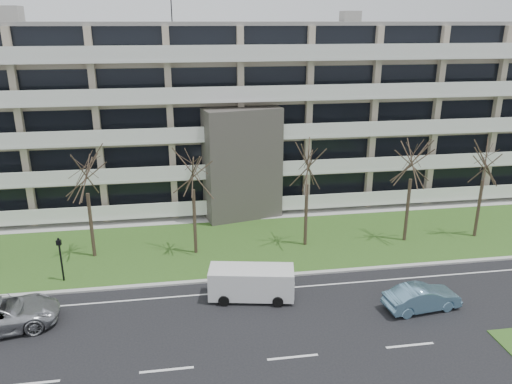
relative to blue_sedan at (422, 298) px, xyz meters
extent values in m
plane|color=black|center=(-8.08, -3.07, -0.71)|extent=(160.00, 160.00, 0.00)
cube|color=#33551C|center=(-8.08, 9.93, -0.68)|extent=(90.00, 10.00, 0.06)
cube|color=#B2B2AD|center=(-8.08, 4.93, -0.65)|extent=(90.00, 0.35, 0.12)
cube|color=#B2B2AD|center=(-8.08, 15.43, -0.67)|extent=(90.00, 2.00, 0.08)
cube|color=white|center=(-8.08, 3.43, -0.70)|extent=(90.00, 0.12, 0.01)
cube|color=#B6A68D|center=(-8.08, 22.43, 6.79)|extent=(60.00, 12.00, 15.00)
cube|color=gray|center=(-8.08, 22.43, 14.44)|extent=(60.50, 12.50, 0.30)
cube|color=#4C4742|center=(-8.08, 15.43, 3.79)|extent=(6.39, 3.69, 9.00)
cube|color=black|center=(-8.08, 15.23, 1.29)|extent=(4.92, 1.19, 3.50)
cube|color=gray|center=(-26.08, 22.43, 15.19)|extent=(2.00, 2.00, 1.20)
cylinder|color=black|center=(-13.08, 22.43, 16.29)|extent=(0.10, 0.10, 3.50)
cube|color=black|center=(-8.08, 16.41, 1.39)|extent=(58.00, 0.10, 1.80)
cube|color=white|center=(-8.08, 15.73, -0.11)|extent=(58.00, 1.40, 0.22)
cube|color=white|center=(-8.08, 15.08, 0.49)|extent=(58.00, 0.08, 1.00)
cube|color=black|center=(-8.08, 16.41, 4.39)|extent=(58.00, 0.10, 1.80)
cube|color=white|center=(-8.08, 15.73, 2.89)|extent=(58.00, 1.40, 0.22)
cube|color=white|center=(-8.08, 15.08, 3.49)|extent=(58.00, 0.08, 1.00)
cube|color=black|center=(-8.08, 16.41, 7.39)|extent=(58.00, 0.10, 1.80)
cube|color=white|center=(-8.08, 15.73, 5.89)|extent=(58.00, 1.40, 0.22)
cube|color=white|center=(-8.08, 15.08, 6.49)|extent=(58.00, 0.08, 1.00)
cube|color=black|center=(-8.08, 16.41, 10.39)|extent=(58.00, 0.10, 1.80)
cube|color=white|center=(-8.08, 15.73, 8.89)|extent=(58.00, 1.40, 0.22)
cube|color=white|center=(-8.08, 15.08, 9.49)|extent=(58.00, 0.08, 1.00)
cube|color=black|center=(-8.08, 16.41, 13.39)|extent=(58.00, 0.10, 1.80)
cube|color=white|center=(-8.08, 15.73, 11.89)|extent=(58.00, 1.40, 0.22)
cube|color=white|center=(-8.08, 15.08, 12.49)|extent=(58.00, 0.08, 1.00)
imported|color=#6D9DBD|center=(0.00, 0.00, 0.00)|extent=(4.45, 2.01, 1.42)
cube|color=white|center=(-9.26, 2.64, 0.33)|extent=(5.13, 2.69, 1.71)
cube|color=black|center=(-9.26, 2.64, 0.83)|extent=(4.75, 2.49, 0.63)
cube|color=white|center=(-7.00, 2.21, 0.19)|extent=(0.63, 1.74, 1.08)
cylinder|color=black|center=(-10.93, 2.04, -0.39)|extent=(0.66, 0.34, 0.63)
cylinder|color=black|center=(-10.59, 3.82, -0.39)|extent=(0.66, 0.34, 0.63)
cylinder|color=black|center=(-7.92, 1.47, -0.39)|extent=(0.66, 0.34, 0.63)
cylinder|color=black|center=(-7.58, 3.24, -0.39)|extent=(0.66, 0.34, 0.63)
cylinder|color=black|center=(-20.51, 6.40, 0.76)|extent=(0.12, 0.12, 2.93)
cube|color=black|center=(-20.51, 6.40, 1.93)|extent=(0.30, 0.25, 0.31)
sphere|color=red|center=(-20.51, 6.40, 1.93)|extent=(0.14, 0.14, 0.14)
cylinder|color=#382B21|center=(-19.13, 9.67, 1.59)|extent=(0.24, 0.24, 4.60)
cylinder|color=#382B21|center=(-12.22, 9.12, 1.63)|extent=(0.24, 0.24, 4.68)
cylinder|color=#382B21|center=(-4.37, 9.23, 1.60)|extent=(0.24, 0.24, 4.61)
cylinder|color=#382B21|center=(3.07, 8.86, 1.67)|extent=(0.24, 0.24, 4.76)
cylinder|color=#382B21|center=(8.60, 8.74, 1.49)|extent=(0.24, 0.24, 4.40)
camera|label=1|loc=(-12.94, -22.68, 14.66)|focal=35.00mm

